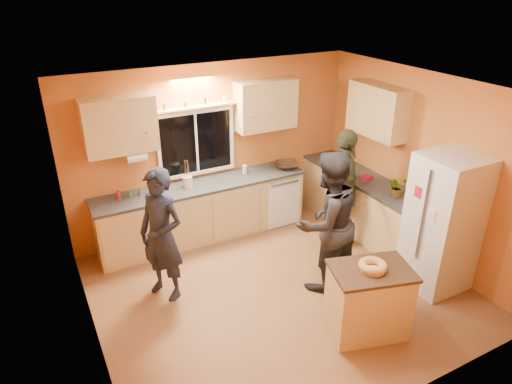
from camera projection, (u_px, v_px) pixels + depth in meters
ground at (279, 290)px, 5.95m from camera, size 4.50×4.50×0.00m
room_shell at (273, 163)px, 5.62m from camera, size 4.54×4.04×2.61m
back_counter at (225, 206)px, 7.11m from camera, size 4.23×0.62×0.90m
right_counter at (373, 211)px, 6.97m from camera, size 0.62×1.84×0.90m
refrigerator at (443, 223)px, 5.71m from camera, size 0.72×0.70×1.80m
island at (368, 300)px, 5.10m from camera, size 1.00×0.81×0.84m
bundt_pastry at (373, 266)px, 4.90m from camera, size 0.31×0.31×0.09m
person_left at (162, 236)px, 5.52m from camera, size 0.68×0.75×1.72m
person_center at (327, 222)px, 5.67m from camera, size 0.96×0.78×1.86m
person_right at (343, 188)px, 6.68m from camera, size 0.79×1.12×1.77m
mixing_bowl at (287, 165)px, 7.32m from camera, size 0.48×0.48×0.09m
utensil_crock at (188, 182)px, 6.64m from camera, size 0.14×0.14×0.17m
potted_plant at (397, 186)px, 6.34m from camera, size 0.30×0.27×0.30m
red_box at (367, 178)px, 6.89m from camera, size 0.19×0.17×0.07m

